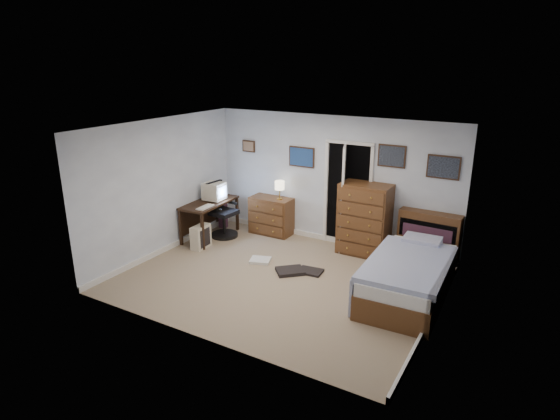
% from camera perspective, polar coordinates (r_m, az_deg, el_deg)
% --- Properties ---
extents(floor, '(5.00, 4.00, 0.02)m').
position_cam_1_polar(floor, '(7.86, -0.04, -8.50)').
color(floor, gray).
rests_on(floor, ground).
extents(computer_desk, '(0.67, 1.34, 0.76)m').
position_cam_1_polar(computer_desk, '(9.59, -9.02, 0.07)').
color(computer_desk, black).
rests_on(computer_desk, floor).
extents(crt_monitor, '(0.41, 0.38, 0.36)m').
position_cam_1_polar(crt_monitor, '(9.54, -8.02, 2.28)').
color(crt_monitor, beige).
rests_on(crt_monitor, computer_desk).
extents(keyboard, '(0.17, 0.41, 0.02)m').
position_cam_1_polar(keyboard, '(9.12, -9.11, 0.35)').
color(keyboard, beige).
rests_on(keyboard, computer_desk).
extents(pc_tower, '(0.23, 0.43, 0.45)m').
position_cam_1_polar(pc_tower, '(9.14, -9.63, -3.24)').
color(pc_tower, beige).
rests_on(pc_tower, floor).
extents(office_chair, '(0.59, 0.59, 1.13)m').
position_cam_1_polar(office_chair, '(9.63, -7.14, -0.68)').
color(office_chair, black).
rests_on(office_chair, floor).
extents(media_stack, '(0.15, 0.15, 0.73)m').
position_cam_1_polar(media_stack, '(10.13, -6.98, -0.17)').
color(media_stack, maroon).
rests_on(media_stack, floor).
extents(low_dresser, '(0.88, 0.44, 0.78)m').
position_cam_1_polar(low_dresser, '(9.71, -1.06, -0.69)').
color(low_dresser, brown).
rests_on(low_dresser, floor).
extents(table_lamp, '(0.20, 0.20, 0.38)m').
position_cam_1_polar(table_lamp, '(9.41, -0.04, 2.95)').
color(table_lamp, gold).
rests_on(table_lamp, low_dresser).
extents(doorway, '(0.96, 1.12, 2.05)m').
position_cam_1_polar(doorway, '(9.29, 8.90, 2.19)').
color(doorway, black).
rests_on(doorway, floor).
extents(tall_dresser, '(0.92, 0.55, 1.34)m').
position_cam_1_polar(tall_dresser, '(8.77, 10.27, -1.11)').
color(tall_dresser, brown).
rests_on(tall_dresser, floor).
extents(headboard_bookcase, '(1.07, 0.32, 0.96)m').
position_cam_1_polar(headboard_bookcase, '(8.64, 17.62, -3.15)').
color(headboard_bookcase, brown).
rests_on(headboard_bookcase, floor).
extents(bed, '(1.22, 2.18, 0.70)m').
position_cam_1_polar(bed, '(7.44, 15.31, -7.87)').
color(bed, brown).
rests_on(bed, floor).
extents(wall_posters, '(4.38, 0.04, 0.60)m').
position_cam_1_polar(wall_posters, '(8.77, 9.78, 6.22)').
color(wall_posters, '#331E11').
rests_on(wall_posters, floor).
extents(floor_clutter, '(1.42, 0.64, 0.06)m').
position_cam_1_polar(floor_clutter, '(8.19, 0.82, -7.09)').
color(floor_clutter, black).
rests_on(floor_clutter, floor).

